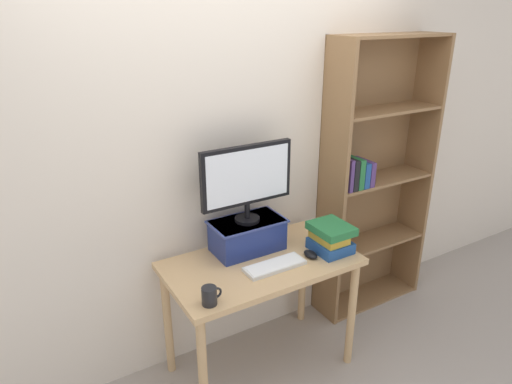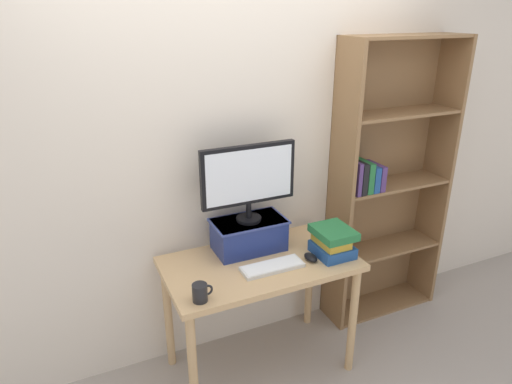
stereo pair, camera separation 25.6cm
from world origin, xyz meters
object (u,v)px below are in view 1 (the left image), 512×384
(desk, at_px, (261,277))
(coffee_mug, at_px, (210,296))
(bookshelf_unit, at_px, (372,178))
(book_stack, at_px, (330,238))
(keyboard, at_px, (275,266))
(riser_box, at_px, (248,234))
(computer_monitor, at_px, (248,178))
(computer_mouse, at_px, (311,254))

(desk, distance_m, coffee_mug, 0.52)
(bookshelf_unit, height_order, book_stack, bookshelf_unit)
(keyboard, bearing_deg, bookshelf_unit, 18.16)
(riser_box, xyz_separation_m, computer_monitor, (0.00, -0.00, 0.36))
(coffee_mug, bearing_deg, riser_box, 41.42)
(bookshelf_unit, xyz_separation_m, riser_box, (-1.08, -0.08, -0.13))
(computer_monitor, height_order, coffee_mug, computer_monitor)
(riser_box, relative_size, computer_monitor, 0.77)
(keyboard, distance_m, book_stack, 0.40)
(bookshelf_unit, height_order, computer_monitor, bookshelf_unit)
(computer_monitor, height_order, book_stack, computer_monitor)
(desk, relative_size, keyboard, 3.09)
(desk, height_order, computer_monitor, computer_monitor)
(desk, xyz_separation_m, computer_mouse, (0.28, -0.11, 0.12))
(desk, height_order, bookshelf_unit, bookshelf_unit)
(coffee_mug, bearing_deg, bookshelf_unit, 17.18)
(bookshelf_unit, distance_m, keyboard, 1.13)
(computer_mouse, relative_size, book_stack, 0.42)
(desk, relative_size, book_stack, 4.50)
(bookshelf_unit, xyz_separation_m, keyboard, (-1.05, -0.35, -0.22))
(riser_box, distance_m, computer_mouse, 0.39)
(computer_mouse, bearing_deg, coffee_mug, -170.75)
(book_stack, bearing_deg, computer_monitor, 147.65)
(computer_monitor, relative_size, book_stack, 2.32)
(desk, relative_size, bookshelf_unit, 0.56)
(desk, xyz_separation_m, book_stack, (0.42, -0.11, 0.19))
(computer_mouse, distance_m, coffee_mug, 0.72)
(computer_mouse, bearing_deg, riser_box, 135.01)
(bookshelf_unit, bearing_deg, coffee_mug, -162.82)
(computer_mouse, xyz_separation_m, coffee_mug, (-0.71, -0.12, 0.03))
(book_stack, bearing_deg, computer_mouse, -178.44)
(riser_box, xyz_separation_m, keyboard, (0.02, -0.26, -0.09))
(desk, height_order, riser_box, riser_box)
(keyboard, relative_size, computer_mouse, 3.47)
(computer_monitor, bearing_deg, riser_box, 90.00)
(computer_monitor, distance_m, computer_mouse, 0.59)
(keyboard, distance_m, coffee_mug, 0.48)
(computer_mouse, bearing_deg, book_stack, 1.56)
(riser_box, bearing_deg, keyboard, -84.69)
(keyboard, bearing_deg, book_stack, -0.51)
(bookshelf_unit, bearing_deg, riser_box, -175.70)
(riser_box, distance_m, computer_monitor, 0.36)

